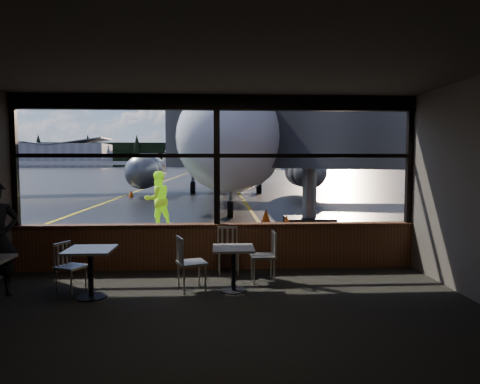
{
  "coord_description": "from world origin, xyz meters",
  "views": [
    {
      "loc": [
        0.01,
        -8.58,
        2.17
      ],
      "look_at": [
        0.52,
        1.0,
        1.5
      ],
      "focal_mm": 32.0,
      "sensor_mm": 36.0,
      "label": 1
    }
  ],
  "objects": [
    {
      "name": "ground_plane",
      "position": [
        0.0,
        120.0,
        0.0
      ],
      "size": [
        520.0,
        520.0,
        0.0
      ],
      "primitive_type": "plane",
      "color": "black",
      "rests_on": "ground"
    },
    {
      "name": "carpet_floor",
      "position": [
        0.0,
        -3.0,
        0.01
      ],
      "size": [
        8.0,
        6.0,
        0.01
      ],
      "primitive_type": "cube",
      "color": "black",
      "rests_on": "ground"
    },
    {
      "name": "ceiling",
      "position": [
        0.0,
        -3.0,
        3.5
      ],
      "size": [
        8.0,
        6.0,
        0.04
      ],
      "primitive_type": "cube",
      "color": "#38332D",
      "rests_on": "ground"
    },
    {
      "name": "wall_back",
      "position": [
        0.0,
        -6.0,
        1.75
      ],
      "size": [
        8.0,
        0.04,
        3.5
      ],
      "primitive_type": "cube",
      "color": "#4A423B",
      "rests_on": "ground"
    },
    {
      "name": "window_sill",
      "position": [
        0.0,
        0.0,
        0.45
      ],
      "size": [
        8.0,
        0.28,
        0.9
      ],
      "primitive_type": "cube",
      "color": "#4C2817",
      "rests_on": "ground"
    },
    {
      "name": "window_header",
      "position": [
        0.0,
        0.0,
        3.35
      ],
      "size": [
        8.0,
        0.18,
        0.3
      ],
      "primitive_type": "cube",
      "color": "black",
      "rests_on": "ground"
    },
    {
      "name": "mullion_left",
      "position": [
        -3.95,
        0.0,
        2.2
      ],
      "size": [
        0.12,
        0.12,
        2.6
      ],
      "primitive_type": "cube",
      "color": "black",
      "rests_on": "ground"
    },
    {
      "name": "mullion_centre",
      "position": [
        0.0,
        0.0,
        2.2
      ],
      "size": [
        0.12,
        0.12,
        2.6
      ],
      "primitive_type": "cube",
      "color": "black",
      "rests_on": "ground"
    },
    {
      "name": "mullion_right",
      "position": [
        3.95,
        0.0,
        2.2
      ],
      "size": [
        0.12,
        0.12,
        2.6
      ],
      "primitive_type": "cube",
      "color": "black",
      "rests_on": "ground"
    },
    {
      "name": "window_transom",
      "position": [
        0.0,
        0.0,
        2.3
      ],
      "size": [
        8.0,
        0.1,
        0.08
      ],
      "primitive_type": "cube",
      "color": "black",
      "rests_on": "ground"
    },
    {
      "name": "airliner",
      "position": [
        0.61,
        20.3,
        5.53
      ],
      "size": [
        30.45,
        36.43,
        11.06
      ],
      "primitive_type": null,
      "rotation": [
        0.0,
        0.0,
        -0.01
      ],
      "color": "white",
      "rests_on": "ground_plane"
    },
    {
      "name": "jet_bridge",
      "position": [
        3.6,
        5.5,
        2.59
      ],
      "size": [
        9.71,
        11.87,
        5.18
      ],
      "primitive_type": null,
      "color": "#2F2F32",
      "rests_on": "ground_plane"
    },
    {
      "name": "cafe_table_near",
      "position": [
        0.27,
        -1.53,
        0.38
      ],
      "size": [
        0.68,
        0.68,
        0.75
      ],
      "primitive_type": null,
      "color": "#9A958D",
      "rests_on": "carpet_floor"
    },
    {
      "name": "cafe_table_mid",
      "position": [
        -2.01,
        -1.76,
        0.4
      ],
      "size": [
        0.73,
        0.73,
        0.8
      ],
      "primitive_type": null,
      "color": "gray",
      "rests_on": "carpet_floor"
    },
    {
      "name": "chair_near_e",
      "position": [
        0.83,
        -0.98,
        0.46
      ],
      "size": [
        0.52,
        0.52,
        0.93
      ],
      "primitive_type": null,
      "rotation": [
        0.0,
        0.0,
        1.61
      ],
      "color": "#ACA79B",
      "rests_on": "carpet_floor"
    },
    {
      "name": "chair_near_w",
      "position": [
        -0.43,
        -1.48,
        0.47
      ],
      "size": [
        0.66,
        0.66,
        0.94
      ],
      "primitive_type": null,
      "rotation": [
        0.0,
        0.0,
        -1.24
      ],
      "color": "#BCB7AA",
      "rests_on": "carpet_floor"
    },
    {
      "name": "chair_near_n",
      "position": [
        0.21,
        -0.4,
        0.46
      ],
      "size": [
        0.52,
        0.52,
        0.91
      ],
      "primitive_type": null,
      "rotation": [
        0.0,
        0.0,
        3.18
      ],
      "color": "beige",
      "rests_on": "carpet_floor"
    },
    {
      "name": "chair_mid_w",
      "position": [
        -2.44,
        -1.42,
        0.42
      ],
      "size": [
        0.61,
        0.61,
        0.84
      ],
      "primitive_type": null,
      "rotation": [
        0.0,
        0.0,
        -2.03
      ],
      "color": "#B9B3A7",
      "rests_on": "carpet_floor"
    },
    {
      "name": "ground_crew",
      "position": [
        -1.97,
        5.62,
        0.94
      ],
      "size": [
        1.15,
        1.1,
        1.88
      ],
      "primitive_type": "imported",
      "rotation": [
        0.0,
        0.0,
        3.74
      ],
      "color": "#BFF219",
      "rests_on": "ground_plane"
    },
    {
      "name": "cone_nose",
      "position": [
        1.78,
        6.87,
        0.23
      ],
      "size": [
        0.34,
        0.34,
        0.47
      ],
      "primitive_type": "cone",
      "color": "orange",
      "rests_on": "ground_plane"
    },
    {
      "name": "cone_wing",
      "position": [
        -5.33,
        18.11,
        0.22
      ],
      "size": [
        0.32,
        0.32,
        0.45
      ],
      "primitive_type": "cone",
      "color": "#FE5608",
      "rests_on": "ground_plane"
    },
    {
      "name": "hangar_left",
      "position": [
        -70.0,
        180.0,
        5.5
      ],
      "size": [
        45.0,
        18.0,
        11.0
      ],
      "primitive_type": null,
      "color": "silver",
      "rests_on": "ground_plane"
    },
    {
      "name": "hangar_mid",
      "position": [
        0.0,
        185.0,
        5.0
      ],
      "size": [
        38.0,
        15.0,
        10.0
      ],
      "primitive_type": null,
      "color": "silver",
      "rests_on": "ground_plane"
    },
    {
      "name": "hangar_right",
      "position": [
        60.0,
        178.0,
        6.0
      ],
      "size": [
        50.0,
        20.0,
        12.0
      ],
      "primitive_type": null,
      "color": "silver",
      "rests_on": "ground_plane"
    },
    {
      "name": "fuel_tank_a",
      "position": [
        -30.0,
        182.0,
        3.0
      ],
      "size": [
        8.0,
        8.0,
        6.0
      ],
      "primitive_type": "cylinder",
      "color": "silver",
      "rests_on": "ground_plane"
    },
    {
      "name": "fuel_tank_b",
      "position": [
        -20.0,
        182.0,
        3.0
      ],
      "size": [
        8.0,
        8.0,
        6.0
      ],
      "primitive_type": "cylinder",
      "color": "silver",
      "rests_on": "ground_plane"
    },
    {
      "name": "fuel_tank_c",
      "position": [
        -10.0,
        182.0,
        3.0
      ],
      "size": [
        8.0,
        8.0,
        6.0
      ],
      "primitive_type": "cylinder",
      "color": "silver",
      "rests_on": "ground_plane"
    },
    {
      "name": "treeline",
      "position": [
        0.0,
        210.0,
        6.0
      ],
      "size": [
        360.0,
        3.0,
        12.0
      ],
      "primitive_type": "cube",
      "color": "black",
      "rests_on": "ground_plane"
    },
    {
      "name": "cone_extra",
      "position": [
        2.12,
        4.31,
        0.28
      ],
      "size": [
        0.4,
        0.4,
        0.56
      ],
      "primitive_type": "cone",
      "color": "#E55507",
      "rests_on": "ground_plane"
    }
  ]
}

